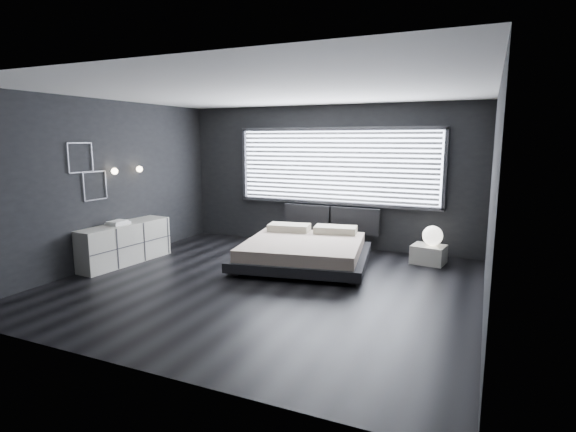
% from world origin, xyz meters
% --- Properties ---
extents(room, '(6.04, 6.00, 2.80)m').
position_xyz_m(room, '(0.00, 0.00, 1.40)').
color(room, black).
rests_on(room, ground).
extents(window, '(4.14, 0.09, 1.52)m').
position_xyz_m(window, '(0.20, 2.70, 1.61)').
color(window, white).
rests_on(window, ground).
extents(headboard, '(1.96, 0.16, 0.52)m').
position_xyz_m(headboard, '(0.14, 2.64, 0.57)').
color(headboard, black).
rests_on(headboard, ground).
extents(sconce_near, '(0.18, 0.11, 0.11)m').
position_xyz_m(sconce_near, '(-2.88, 0.05, 1.60)').
color(sconce_near, silver).
rests_on(sconce_near, ground).
extents(sconce_far, '(0.18, 0.11, 0.11)m').
position_xyz_m(sconce_far, '(-2.88, 0.65, 1.60)').
color(sconce_far, silver).
rests_on(sconce_far, ground).
extents(wall_art_upper, '(0.01, 0.48, 0.48)m').
position_xyz_m(wall_art_upper, '(-2.98, -0.55, 1.85)').
color(wall_art_upper, '#47474C').
rests_on(wall_art_upper, ground).
extents(wall_art_lower, '(0.01, 0.48, 0.48)m').
position_xyz_m(wall_art_lower, '(-2.98, -0.30, 1.38)').
color(wall_art_lower, '#47474C').
rests_on(wall_art_lower, ground).
extents(bed, '(2.47, 2.40, 0.56)m').
position_xyz_m(bed, '(0.13, 1.22, 0.26)').
color(bed, black).
rests_on(bed, ground).
extents(nightstand, '(0.61, 0.53, 0.32)m').
position_xyz_m(nightstand, '(2.09, 2.18, 0.16)').
color(nightstand, silver).
rests_on(nightstand, ground).
extents(orb_lamp, '(0.34, 0.34, 0.34)m').
position_xyz_m(orb_lamp, '(2.14, 2.20, 0.49)').
color(orb_lamp, white).
rests_on(orb_lamp, nightstand).
extents(dresser, '(0.65, 1.79, 0.70)m').
position_xyz_m(dresser, '(-2.78, 0.05, 0.35)').
color(dresser, silver).
rests_on(dresser, ground).
extents(book_stack, '(0.28, 0.36, 0.07)m').
position_xyz_m(book_stack, '(-2.77, -0.06, 0.73)').
color(book_stack, white).
rests_on(book_stack, dresser).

